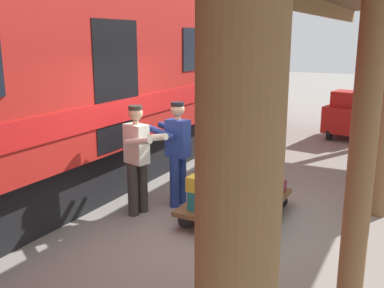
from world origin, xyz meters
TOP-DOWN VIEW (x-y plane):
  - ground_plane at (0.00, 0.00)m, footprint 60.00×60.00m
  - train_car at (3.29, -0.00)m, footprint 3.03×17.47m
  - luggage_cart at (-0.08, -0.37)m, footprint 1.25×1.78m
  - suitcase_burgundy_valise at (-0.36, -0.86)m, footprint 0.57×0.69m
  - suitcase_tan_vintage at (-0.36, 0.12)m, footprint 0.42×0.65m
  - suitcase_black_hardshell at (0.20, -0.37)m, footprint 0.50×0.55m
  - suitcase_brown_leather at (0.20, -0.86)m, footprint 0.38×0.60m
  - suitcase_olive_duffel at (-0.36, -0.37)m, footprint 0.54×0.50m
  - suitcase_teal_softside at (0.20, 0.12)m, footprint 0.41×0.52m
  - suitcase_orange_carryall at (-0.34, 0.14)m, footprint 0.42×0.46m
  - suitcase_navy_fabric at (-0.33, -0.33)m, footprint 0.43×0.61m
  - suitcase_maroon_trunk at (0.22, -0.85)m, footprint 0.44×0.57m
  - suitcase_yellow_case at (0.18, 0.12)m, footprint 0.42×0.56m
  - porter_in_overalls at (0.98, -0.41)m, footprint 0.69×0.46m
  - porter_by_door at (1.31, 0.21)m, footprint 0.72×0.53m
  - baggage_tug at (-0.76, -6.99)m, footprint 1.35×1.85m

SIDE VIEW (x-z plane):
  - ground_plane at x=0.00m, z-range 0.00..0.00m
  - luggage_cart at x=-0.08m, z-range 0.10..0.38m
  - suitcase_black_hardshell at x=0.20m, z-range 0.29..0.45m
  - suitcase_burgundy_valise at x=-0.36m, z-range 0.29..0.45m
  - suitcase_olive_duffel at x=-0.36m, z-range 0.29..0.52m
  - suitcase_tan_vintage at x=-0.36m, z-range 0.29..0.53m
  - suitcase_teal_softside at x=0.20m, z-range 0.29..0.57m
  - suitcase_brown_leather at x=0.20m, z-range 0.29..0.57m
  - suitcase_orange_carryall at x=-0.34m, z-range 0.53..0.71m
  - baggage_tug at x=-0.76m, z-range -0.02..1.28m
  - suitcase_navy_fabric at x=-0.33m, z-range 0.52..0.73m
  - suitcase_yellow_case at x=0.18m, z-range 0.57..0.78m
  - suitcase_maroon_trunk at x=0.22m, z-range 0.57..0.79m
  - porter_in_overalls at x=0.98m, z-range 0.07..1.78m
  - porter_by_door at x=1.31m, z-range 0.07..1.78m
  - train_car at x=3.29m, z-range 0.06..4.06m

